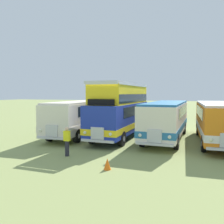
{
  "coord_description": "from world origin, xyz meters",
  "views": [
    {
      "loc": [
        2.25,
        -18.96,
        3.69
      ],
      "look_at": [
        -4.39,
        -0.34,
        2.13
      ],
      "focal_mm": 38.21,
      "sensor_mm": 36.0,
      "label": 1
    }
  ],
  "objects_px": {
    "bus_second_in_row": "(121,109)",
    "bus_fourth_in_row": "(217,119)",
    "cone_near_end": "(107,164)",
    "bus_first_in_row": "(82,115)",
    "marshal_person": "(67,141)",
    "bus_third_in_row": "(167,117)"
  },
  "relations": [
    {
      "from": "bus_first_in_row",
      "to": "cone_near_end",
      "type": "distance_m",
      "value": 10.42
    },
    {
      "from": "bus_first_in_row",
      "to": "bus_fourth_in_row",
      "type": "distance_m",
      "value": 11.15
    },
    {
      "from": "bus_first_in_row",
      "to": "bus_fourth_in_row",
      "type": "xyz_separation_m",
      "value": [
        11.15,
        0.04,
        -0.0
      ]
    },
    {
      "from": "bus_fourth_in_row",
      "to": "marshal_person",
      "type": "xyz_separation_m",
      "value": [
        -8.58,
        -7.09,
        -0.86
      ]
    },
    {
      "from": "cone_near_end",
      "to": "marshal_person",
      "type": "height_order",
      "value": "marshal_person"
    },
    {
      "from": "bus_second_in_row",
      "to": "marshal_person",
      "type": "xyz_separation_m",
      "value": [
        -1.15,
        -6.88,
        -1.47
      ]
    },
    {
      "from": "bus_first_in_row",
      "to": "bus_second_in_row",
      "type": "height_order",
      "value": "bus_second_in_row"
    },
    {
      "from": "bus_fourth_in_row",
      "to": "cone_near_end",
      "type": "relative_size",
      "value": 17.73
    },
    {
      "from": "bus_first_in_row",
      "to": "bus_third_in_row",
      "type": "relative_size",
      "value": 1.04
    },
    {
      "from": "cone_near_end",
      "to": "bus_first_in_row",
      "type": "bearing_deg",
      "value": 123.49
    },
    {
      "from": "bus_first_in_row",
      "to": "bus_third_in_row",
      "type": "bearing_deg",
      "value": 1.83
    },
    {
      "from": "bus_first_in_row",
      "to": "marshal_person",
      "type": "bearing_deg",
      "value": -69.95
    },
    {
      "from": "bus_second_in_row",
      "to": "bus_fourth_in_row",
      "type": "distance_m",
      "value": 7.46
    },
    {
      "from": "bus_fourth_in_row",
      "to": "cone_near_end",
      "type": "height_order",
      "value": "bus_fourth_in_row"
    },
    {
      "from": "bus_third_in_row",
      "to": "cone_near_end",
      "type": "bearing_deg",
      "value": -101.19
    },
    {
      "from": "bus_first_in_row",
      "to": "marshal_person",
      "type": "relative_size",
      "value": 6.11
    },
    {
      "from": "bus_second_in_row",
      "to": "cone_near_end",
      "type": "xyz_separation_m",
      "value": [
        1.97,
        -8.43,
        -2.07
      ]
    },
    {
      "from": "bus_fourth_in_row",
      "to": "marshal_person",
      "type": "relative_size",
      "value": 5.73
    },
    {
      "from": "bus_second_in_row",
      "to": "cone_near_end",
      "type": "bearing_deg",
      "value": -76.85
    },
    {
      "from": "bus_third_in_row",
      "to": "marshal_person",
      "type": "height_order",
      "value": "bus_third_in_row"
    },
    {
      "from": "cone_near_end",
      "to": "bus_fourth_in_row",
      "type": "bearing_deg",
      "value": 57.7
    },
    {
      "from": "bus_second_in_row",
      "to": "bus_third_in_row",
      "type": "height_order",
      "value": "bus_second_in_row"
    }
  ]
}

